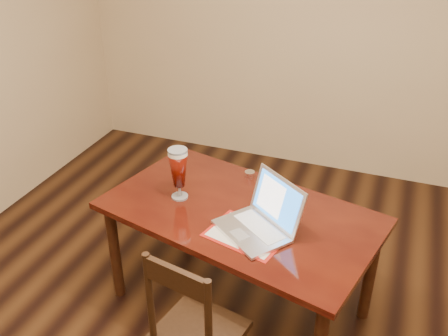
% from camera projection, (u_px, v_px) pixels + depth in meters
% --- Properties ---
extents(room_shell, '(4.51, 5.01, 2.71)m').
position_uv_depth(room_shell, '(246.00, 45.00, 1.57)').
color(room_shell, tan).
rests_on(room_shell, ground).
extents(dining_table, '(1.60, 1.14, 0.98)m').
position_uv_depth(dining_table, '(238.00, 221.00, 2.71)').
color(dining_table, '#441209').
rests_on(dining_table, ground).
extents(dining_chair, '(0.44, 0.42, 0.89)m').
position_uv_depth(dining_chair, '(195.00, 332.00, 2.29)').
color(dining_chair, black).
rests_on(dining_chair, ground).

